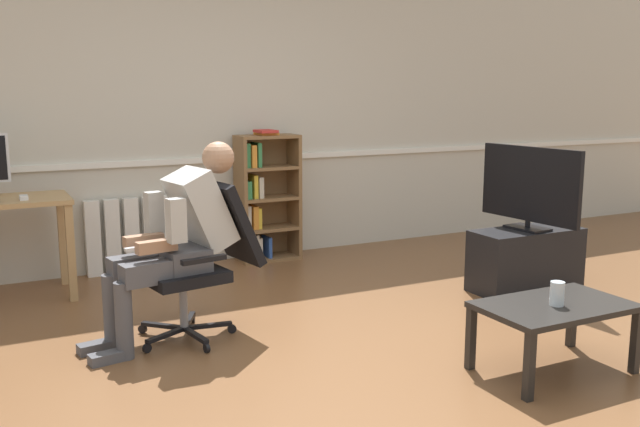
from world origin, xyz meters
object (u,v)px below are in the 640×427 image
at_px(tv_screen, 530,186).
at_px(spare_remote, 553,297).
at_px(drinking_glass, 557,294).
at_px(office_chair, 204,254).
at_px(coffee_table, 554,312).
at_px(bookshelf, 263,198).
at_px(computer_mouse, 24,198).
at_px(radiator, 141,234).
at_px(tv_stand, 526,259).
at_px(person_seated, 177,237).

distance_m(tv_screen, spare_remote, 1.59).
bearing_deg(spare_remote, drinking_glass, -79.54).
relative_size(office_chair, coffee_table, 1.17).
bearing_deg(bookshelf, tv_screen, -51.26).
bearing_deg(computer_mouse, radiator, 28.78).
xyz_separation_m(computer_mouse, drinking_glass, (2.44, -2.71, -0.32)).
relative_size(radiator, spare_remote, 6.07).
xyz_separation_m(radiator, tv_stand, (2.53, -1.91, -0.08)).
distance_m(bookshelf, person_seated, 2.10).
bearing_deg(office_chair, person_seated, -90.00).
height_order(person_seated, tv_screen, person_seated).
distance_m(person_seated, coffee_table, 2.23).
height_order(coffee_table, drinking_glass, drinking_glass).
relative_size(tv_screen, drinking_glass, 7.00).
xyz_separation_m(radiator, spare_remote, (1.59, -3.12, 0.08)).
bearing_deg(tv_stand, person_seated, 177.28).
bearing_deg(bookshelf, drinking_glass, -82.15).
distance_m(office_chair, drinking_glass, 2.10).
bearing_deg(bookshelf, computer_mouse, -168.50).
height_order(office_chair, person_seated, person_seated).
distance_m(radiator, tv_screen, 3.21).
distance_m(coffee_table, spare_remote, 0.10).
height_order(radiator, drinking_glass, radiator).
height_order(computer_mouse, spare_remote, computer_mouse).
bearing_deg(coffee_table, bookshelf, 98.26).
relative_size(radiator, person_seated, 0.75).
height_order(computer_mouse, person_seated, person_seated).
bearing_deg(spare_remote, radiator, 163.86).
bearing_deg(spare_remote, computer_mouse, -179.15).
height_order(office_chair, spare_remote, office_chair).
relative_size(coffee_table, drinking_glass, 6.30).
bearing_deg(bookshelf, office_chair, -123.00).
xyz_separation_m(radiator, office_chair, (0.01, -1.75, 0.21)).
bearing_deg(person_seated, office_chair, 90.00).
xyz_separation_m(computer_mouse, spare_remote, (2.51, -2.61, -0.38)).
height_order(person_seated, drinking_glass, person_seated).
bearing_deg(drinking_glass, tv_screen, 52.04).
bearing_deg(drinking_glass, spare_remote, 53.55).
height_order(coffee_table, spare_remote, spare_remote).
relative_size(bookshelf, coffee_table, 1.43).
height_order(drinking_glass, spare_remote, drinking_glass).
bearing_deg(drinking_glass, radiator, 115.21).
bearing_deg(computer_mouse, tv_stand, -22.00).
relative_size(office_chair, drinking_glass, 7.38).
height_order(person_seated, tv_stand, person_seated).
distance_m(tv_screen, drinking_glass, 1.70).
height_order(tv_screen, drinking_glass, tv_screen).
relative_size(radiator, tv_screen, 0.99).
xyz_separation_m(person_seated, tv_screen, (2.70, -0.13, 0.16)).
height_order(tv_stand, coffee_table, tv_stand).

